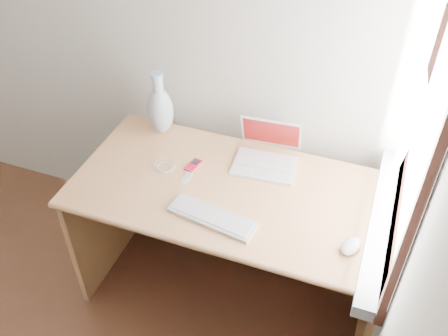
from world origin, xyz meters
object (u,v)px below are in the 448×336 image
(external_keyboard, at_px, (212,217))
(vase, at_px, (160,109))
(desk, at_px, (237,209))
(laptop, at_px, (267,155))

(external_keyboard, height_order, vase, vase)
(desk, distance_m, laptop, 0.32)
(laptop, relative_size, external_keyboard, 0.77)
(laptop, xyz_separation_m, vase, (-0.58, 0.05, 0.09))
(vase, bearing_deg, laptop, -5.11)
(laptop, relative_size, vase, 0.91)
(external_keyboard, distance_m, vase, 0.69)
(desk, xyz_separation_m, external_keyboard, (-0.01, -0.29, 0.23))
(desk, xyz_separation_m, laptop, (0.09, 0.14, 0.27))
(external_keyboard, bearing_deg, desk, 96.16)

